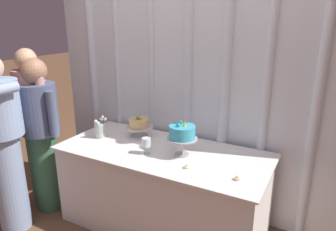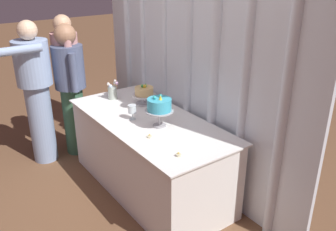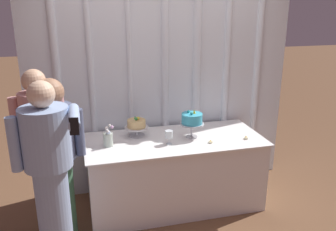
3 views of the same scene
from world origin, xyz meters
name	(u,v)px [view 1 (image 1 of 3)]	position (x,y,z in m)	size (l,w,h in m)	color
ground_plane	(158,230)	(0.00, 0.00, 0.00)	(24.00, 24.00, 0.00)	brown
draped_curtain	(188,67)	(0.02, 0.57, 1.44)	(3.01, 0.18, 2.68)	silver
cake_table	(163,189)	(0.00, 0.10, 0.39)	(1.87, 0.84, 0.77)	white
cake_display_nearleft	(139,125)	(-0.37, 0.29, 0.90)	(0.26, 0.26, 0.22)	silver
cake_display_nearright	(182,133)	(0.19, 0.10, 0.97)	(0.26, 0.26, 0.31)	#B2B2B7
wine_glass	(146,143)	(-0.09, -0.02, 0.87)	(0.08, 0.08, 0.14)	silver
flower_vase	(100,129)	(-0.69, 0.08, 0.85)	(0.11, 0.11, 0.22)	#B2C1B2
tealight_far_left	(187,167)	(0.33, -0.10, 0.78)	(0.05, 0.05, 0.03)	beige
tealight_near_left	(237,179)	(0.73, -0.10, 0.78)	(0.04, 0.04, 0.03)	beige
guest_man_pink_jacket	(42,131)	(-1.17, -0.20, 0.84)	(0.51, 0.39, 1.55)	#3D6B4C
guest_man_dark_suit	(34,123)	(-1.30, -0.17, 0.90)	(0.46, 0.34, 1.63)	#3D6B4C
guest_girl_blue_dress	(2,141)	(-1.21, -0.58, 0.87)	(0.53, 0.61, 1.61)	#93ADD6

